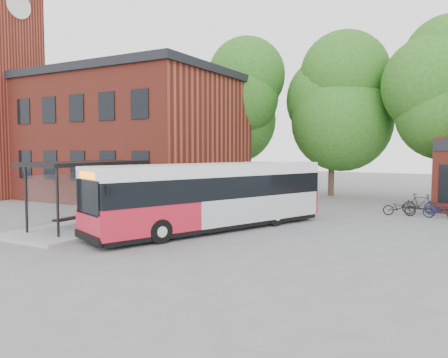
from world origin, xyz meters
The scene contains 11 objects.
ground centered at (0.00, 0.00, 0.00)m, with size 100.00×100.00×0.00m, color slate.
station_building centered at (-13.00, 9.00, 4.25)m, with size 18.40×10.40×8.50m, color maroon, non-canonical shape.
clock_tower centered at (-19.00, 5.00, 9.10)m, with size 5.20×5.20×18.20m, color maroon, non-canonical shape.
bus_shelter centered at (-4.50, -1.00, 1.45)m, with size 3.60×7.00×2.90m, color black, non-canonical shape.
tree_0 centered at (-6.00, 16.00, 5.50)m, with size 7.92×7.92×11.00m, color #235917, non-canonical shape.
tree_1 centered at (1.00, 17.00, 5.20)m, with size 7.92×7.92×10.40m, color #235917, non-canonical shape.
tree_2 centered at (8.00, 16.00, 5.50)m, with size 7.92×7.92×11.00m, color #235917, non-canonical shape.
city_bus centered at (0.35, 1.32, 1.39)m, with size 2.33×10.93×2.78m, color red, non-canonical shape.
bicycle_0 centered at (6.67, 9.26, 0.41)m, with size 0.55×1.57×0.82m, color black.
bicycle_1 centered at (7.55, 10.23, 0.55)m, with size 0.51×1.82×1.09m, color #22242B.
bicycle_2 centered at (8.62, 9.19, 0.46)m, with size 0.60×1.73×0.91m, color #0D154F.
Camera 1 is at (9.67, -14.35, 3.42)m, focal length 35.00 mm.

